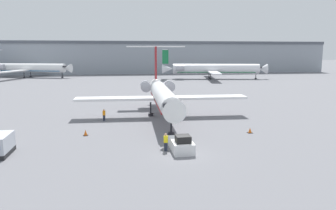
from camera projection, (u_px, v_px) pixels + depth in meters
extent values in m
plane|color=slate|center=(182.00, 154.00, 31.81)|extent=(600.00, 600.00, 0.00)
cube|color=#8C939E|center=(129.00, 59.00, 147.68)|extent=(180.00, 16.00, 12.89)
cube|color=#4C515B|center=(129.00, 43.00, 146.52)|extent=(180.00, 16.80, 1.20)
cylinder|color=white|center=(163.00, 95.00, 48.41)|extent=(3.64, 22.97, 2.61)
cone|color=white|center=(173.00, 110.00, 36.17)|extent=(2.70, 2.20, 2.61)
cube|color=black|center=(173.00, 105.00, 36.91)|extent=(2.25, 0.80, 0.44)
cone|color=white|center=(156.00, 86.00, 61.03)|extent=(2.47, 2.97, 2.35)
cube|color=maroon|center=(163.00, 101.00, 48.55)|extent=(3.28, 20.68, 0.20)
cube|color=white|center=(208.00, 97.00, 50.41)|extent=(11.77, 3.38, 0.36)
cube|color=white|center=(114.00, 99.00, 48.84)|extent=(11.77, 3.38, 0.36)
cylinder|color=#ADADB7|center=(169.00, 86.00, 58.01)|extent=(1.91, 3.51, 1.75)
cylinder|color=#ADADB7|center=(146.00, 86.00, 57.54)|extent=(1.91, 3.51, 1.75)
cube|color=maroon|center=(156.00, 63.00, 60.89)|extent=(0.34, 2.21, 5.96)
cube|color=white|center=(156.00, 47.00, 60.40)|extent=(10.80, 2.29, 0.20)
cylinder|color=black|center=(171.00, 127.00, 38.56)|extent=(0.24, 0.24, 2.13)
cylinder|color=black|center=(171.00, 134.00, 38.70)|extent=(0.80, 0.80, 0.40)
cylinder|color=black|center=(151.00, 109.00, 50.32)|extent=(0.24, 0.24, 2.13)
cylinder|color=black|center=(151.00, 115.00, 50.46)|extent=(0.80, 0.80, 0.40)
cylinder|color=black|center=(172.00, 109.00, 50.69)|extent=(0.24, 0.24, 2.13)
cylinder|color=black|center=(172.00, 114.00, 50.83)|extent=(0.80, 0.80, 0.40)
cube|color=silver|center=(181.00, 145.00, 32.83)|extent=(2.01, 4.02, 1.11)
cube|color=black|center=(183.00, 139.00, 31.82)|extent=(1.41, 1.45, 0.70)
cube|color=black|center=(178.00, 142.00, 34.73)|extent=(1.81, 0.30, 0.66)
cube|color=#232326|center=(0.00, 153.00, 31.50)|extent=(1.93, 3.72, 0.45)
cube|color=#232838|center=(166.00, 147.00, 32.73)|extent=(0.32, 0.20, 0.87)
cube|color=yellow|center=(166.00, 139.00, 32.60)|extent=(0.40, 0.24, 0.69)
sphere|color=tan|center=(166.00, 135.00, 32.52)|extent=(0.25, 0.25, 0.25)
cube|color=#232838|center=(104.00, 118.00, 46.82)|extent=(0.32, 0.20, 0.83)
cube|color=orange|center=(104.00, 113.00, 46.70)|extent=(0.40, 0.24, 0.66)
sphere|color=tan|center=(104.00, 110.00, 46.63)|extent=(0.24, 0.24, 0.24)
cube|color=black|center=(86.00, 135.00, 38.78)|extent=(0.58, 0.58, 0.04)
cone|color=orange|center=(86.00, 133.00, 38.73)|extent=(0.41, 0.41, 0.65)
cube|color=black|center=(250.00, 133.00, 40.01)|extent=(0.60, 0.60, 0.04)
cone|color=orange|center=(250.00, 130.00, 39.96)|extent=(0.43, 0.43, 0.61)
cylinder|color=white|center=(32.00, 68.00, 122.56)|extent=(25.97, 11.29, 3.28)
cone|color=white|center=(68.00, 68.00, 120.31)|extent=(3.51, 3.93, 3.28)
cube|color=black|center=(65.00, 67.00, 120.38)|extent=(1.53, 2.87, 0.44)
cube|color=#0C5999|center=(32.00, 71.00, 122.74)|extent=(23.38, 10.16, 0.20)
cube|color=white|center=(42.00, 68.00, 131.97)|extent=(7.82, 15.60, 0.36)
cube|color=white|center=(13.00, 71.00, 113.81)|extent=(7.82, 15.60, 0.36)
cylinder|color=#ADADB7|center=(9.00, 66.00, 126.69)|extent=(3.47, 2.83, 2.00)
cylinder|color=#ADADB7|center=(0.00, 67.00, 121.74)|extent=(3.47, 2.83, 2.00)
cylinder|color=black|center=(62.00, 75.00, 121.10)|extent=(0.24, 0.24, 1.98)
cylinder|color=black|center=(62.00, 77.00, 121.23)|extent=(0.80, 0.80, 0.40)
cylinder|color=black|center=(24.00, 75.00, 121.22)|extent=(0.24, 0.24, 1.98)
cylinder|color=black|center=(24.00, 77.00, 121.35)|extent=(0.80, 0.80, 0.40)
cylinder|color=black|center=(31.00, 74.00, 125.37)|extent=(0.24, 0.24, 1.98)
cylinder|color=black|center=(31.00, 76.00, 125.50)|extent=(0.80, 0.80, 0.40)
cylinder|color=white|center=(216.00, 69.00, 116.38)|extent=(30.68, 8.92, 3.52)
cone|color=white|center=(263.00, 69.00, 116.01)|extent=(3.40, 3.97, 3.52)
cube|color=black|center=(260.00, 67.00, 115.94)|extent=(1.22, 3.07, 0.44)
cone|color=white|center=(168.00, 69.00, 116.76)|extent=(4.38, 3.81, 3.17)
cube|color=#19723F|center=(216.00, 72.00, 116.57)|extent=(27.61, 8.03, 0.20)
cube|color=white|center=(209.00, 70.00, 125.07)|extent=(5.61, 14.13, 0.36)
cube|color=white|center=(214.00, 73.00, 108.01)|extent=(5.61, 14.13, 0.36)
cylinder|color=#ADADB7|center=(180.00, 67.00, 119.21)|extent=(3.31, 2.50, 2.00)
cylinder|color=#ADADB7|center=(180.00, 68.00, 113.96)|extent=(3.31, 2.50, 2.00)
cube|color=#19723F|center=(165.00, 57.00, 116.07)|extent=(2.21, 0.63, 5.00)
cube|color=white|center=(165.00, 50.00, 115.67)|extent=(3.38, 9.18, 0.20)
cylinder|color=black|center=(256.00, 76.00, 116.50)|extent=(0.24, 0.24, 1.82)
cylinder|color=black|center=(256.00, 78.00, 116.62)|extent=(0.80, 0.80, 0.40)
cylinder|color=black|center=(210.00, 77.00, 114.60)|extent=(0.24, 0.24, 1.82)
cylinder|color=black|center=(210.00, 79.00, 114.72)|extent=(0.80, 0.80, 0.40)
cylinder|color=black|center=(209.00, 76.00, 119.12)|extent=(0.24, 0.24, 1.82)
cylinder|color=black|center=(209.00, 78.00, 119.23)|extent=(0.80, 0.80, 0.40)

